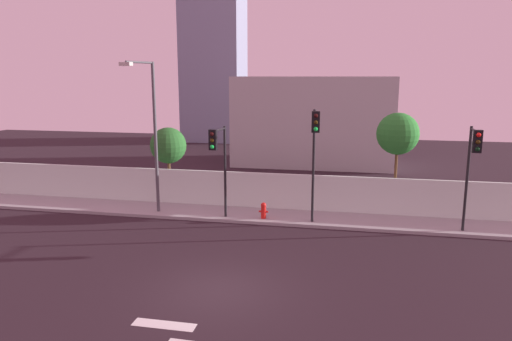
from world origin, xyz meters
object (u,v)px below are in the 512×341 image
roadside_tree_leftmost (168,146)px  roadside_tree_midleft (398,134)px  fire_hydrant (264,210)px  street_lamp_curbside (152,126)px  traffic_light_right (473,158)px  traffic_light_left (218,153)px  traffic_light_center (315,143)px

roadside_tree_leftmost → roadside_tree_midleft: (12.15, 0.00, 0.94)m
fire_hydrant → roadside_tree_midleft: 7.74m
roadside_tree_midleft → street_lamp_curbside: bearing=-164.5°
street_lamp_curbside → roadside_tree_leftmost: street_lamp_curbside is taller
traffic_light_right → roadside_tree_midleft: (-2.62, 4.01, 0.44)m
traffic_light_left → roadside_tree_leftmost: bearing=135.0°
traffic_light_center → roadside_tree_leftmost: (-8.33, 3.78, -0.89)m
fire_hydrant → roadside_tree_leftmost: bearing=152.2°
traffic_light_left → roadside_tree_midleft: (8.12, 4.03, 0.59)m
street_lamp_curbside → traffic_light_center: bearing=-4.1°
roadside_tree_midleft → roadside_tree_leftmost: bearing=180.0°
traffic_light_center → roadside_tree_midleft: 5.38m
traffic_light_right → street_lamp_curbside: size_ratio=0.63×
street_lamp_curbside → roadside_tree_leftmost: bearing=98.8°
traffic_light_center → street_lamp_curbside: bearing=175.9°
street_lamp_curbside → roadside_tree_leftmost: 3.56m
traffic_light_center → traffic_light_right: traffic_light_center is taller
traffic_light_left → fire_hydrant: bearing=25.0°
traffic_light_center → traffic_light_right: size_ratio=1.13×
fire_hydrant → traffic_light_center: bearing=-15.2°
traffic_light_left → traffic_light_right: traffic_light_right is taller
traffic_light_left → traffic_light_center: 4.34m
traffic_light_left → traffic_light_right: size_ratio=0.95×
traffic_light_left → fire_hydrant: traffic_light_left is taller
fire_hydrant → roadside_tree_leftmost: 7.16m
traffic_light_center → street_lamp_curbside: street_lamp_curbside is taller
fire_hydrant → roadside_tree_leftmost: (-5.95, 3.14, 2.45)m
traffic_light_center → traffic_light_right: 6.46m
traffic_light_center → traffic_light_left: bearing=-176.7°
street_lamp_curbside → fire_hydrant: street_lamp_curbside is taller
roadside_tree_midleft → traffic_light_center: bearing=-135.3°
traffic_light_left → street_lamp_curbside: 3.79m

